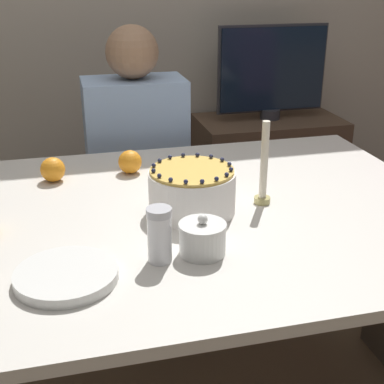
% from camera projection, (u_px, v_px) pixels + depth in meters
% --- Properties ---
extents(dining_table, '(1.61, 1.11, 0.78)m').
position_uv_depth(dining_table, '(172.00, 243.00, 1.52)').
color(dining_table, beige).
rests_on(dining_table, ground_plane).
extents(cake, '(0.24, 0.24, 0.14)m').
position_uv_depth(cake, '(192.00, 191.00, 1.46)').
color(cake, white).
rests_on(cake, dining_table).
extents(sugar_bowl, '(0.11, 0.11, 0.10)m').
position_uv_depth(sugar_bowl, '(203.00, 238.00, 1.25)').
color(sugar_bowl, silver).
rests_on(sugar_bowl, dining_table).
extents(sugar_shaker, '(0.06, 0.06, 0.13)m').
position_uv_depth(sugar_shaker, '(160.00, 235.00, 1.21)').
color(sugar_shaker, white).
rests_on(sugar_shaker, dining_table).
extents(plate_stack, '(0.22, 0.22, 0.02)m').
position_uv_depth(plate_stack, '(66.00, 275.00, 1.15)').
color(plate_stack, silver).
rests_on(plate_stack, dining_table).
extents(candle, '(0.05, 0.05, 0.24)m').
position_uv_depth(candle, '(264.00, 172.00, 1.50)').
color(candle, tan).
rests_on(candle, dining_table).
extents(orange_fruit_0, '(0.08, 0.08, 0.08)m').
position_uv_depth(orange_fruit_0, '(130.00, 162.00, 1.74)').
color(orange_fruit_0, orange).
rests_on(orange_fruit_0, dining_table).
extents(orange_fruit_1, '(0.08, 0.08, 0.08)m').
position_uv_depth(orange_fruit_1, '(53.00, 170.00, 1.68)').
color(orange_fruit_1, orange).
rests_on(orange_fruit_1, dining_table).
extents(person_man_blue_shirt, '(0.40, 0.34, 1.21)m').
position_uv_depth(person_man_blue_shirt, '(138.00, 192.00, 2.26)').
color(person_man_blue_shirt, '#2D2D38').
rests_on(person_man_blue_shirt, ground_plane).
extents(side_cabinet, '(0.72, 0.41, 0.69)m').
position_uv_depth(side_cabinet, '(266.00, 182.00, 2.85)').
color(side_cabinet, '#4C3828').
rests_on(side_cabinet, ground_plane).
extents(tv_monitor, '(0.56, 0.10, 0.46)m').
position_uv_depth(tv_monitor, '(272.00, 71.00, 2.62)').
color(tv_monitor, '#2D2D33').
rests_on(tv_monitor, side_cabinet).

